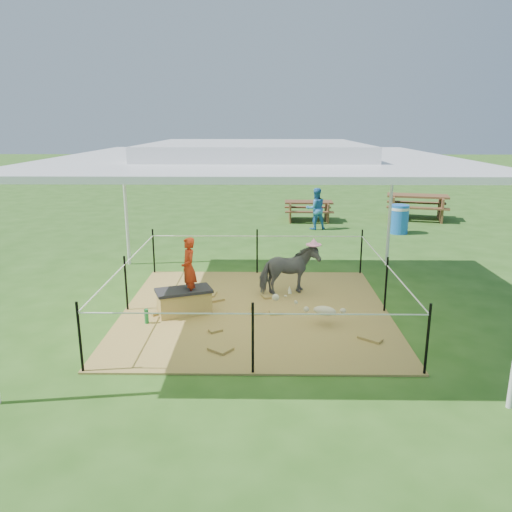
{
  "coord_description": "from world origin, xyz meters",
  "views": [
    {
      "loc": [
        0.13,
        -8.19,
        3.21
      ],
      "look_at": [
        0.0,
        0.6,
        0.85
      ],
      "focal_mm": 35.0,
      "sensor_mm": 36.0,
      "label": 1
    }
  ],
  "objects_px": {
    "straw_bale": "(184,303)",
    "woman": "(188,262)",
    "picnic_table_far": "(417,207)",
    "distant_person": "(316,209)",
    "pony": "(289,271)",
    "picnic_table_near": "(308,211)",
    "foal": "(325,309)",
    "green_bottle": "(146,316)",
    "trash_barrel": "(399,219)"
  },
  "relations": [
    {
      "from": "straw_bale",
      "to": "foal",
      "type": "xyz_separation_m",
      "value": [
        2.35,
        -0.46,
        0.07
      ]
    },
    {
      "from": "green_bottle",
      "to": "pony",
      "type": "height_order",
      "value": "pony"
    },
    {
      "from": "woman",
      "to": "distant_person",
      "type": "height_order",
      "value": "woman"
    },
    {
      "from": "straw_bale",
      "to": "green_bottle",
      "type": "distance_m",
      "value": 0.71
    },
    {
      "from": "woman",
      "to": "picnic_table_near",
      "type": "distance_m",
      "value": 9.05
    },
    {
      "from": "pony",
      "to": "picnic_table_far",
      "type": "bearing_deg",
      "value": -54.71
    },
    {
      "from": "woman",
      "to": "pony",
      "type": "height_order",
      "value": "woman"
    },
    {
      "from": "pony",
      "to": "trash_barrel",
      "type": "height_order",
      "value": "pony"
    },
    {
      "from": "green_bottle",
      "to": "distant_person",
      "type": "xyz_separation_m",
      "value": [
        3.52,
        7.67,
        0.49
      ]
    },
    {
      "from": "picnic_table_near",
      "to": "picnic_table_far",
      "type": "xyz_separation_m",
      "value": [
        3.73,
        0.37,
        0.09
      ]
    },
    {
      "from": "woman",
      "to": "distant_person",
      "type": "relative_size",
      "value": 0.82
    },
    {
      "from": "pony",
      "to": "distant_person",
      "type": "bearing_deg",
      "value": -34.05
    },
    {
      "from": "picnic_table_near",
      "to": "straw_bale",
      "type": "bearing_deg",
      "value": -107.07
    },
    {
      "from": "straw_bale",
      "to": "green_bottle",
      "type": "relative_size",
      "value": 3.6
    },
    {
      "from": "woman",
      "to": "distant_person",
      "type": "bearing_deg",
      "value": 137.0
    },
    {
      "from": "woman",
      "to": "picnic_table_near",
      "type": "height_order",
      "value": "woman"
    },
    {
      "from": "picnic_table_far",
      "to": "distant_person",
      "type": "height_order",
      "value": "distant_person"
    },
    {
      "from": "trash_barrel",
      "to": "picnic_table_near",
      "type": "distance_m",
      "value": 3.18
    },
    {
      "from": "pony",
      "to": "distant_person",
      "type": "xyz_separation_m",
      "value": [
        1.13,
        6.21,
        0.14
      ]
    },
    {
      "from": "green_bottle",
      "to": "foal",
      "type": "bearing_deg",
      "value": -0.11
    },
    {
      "from": "picnic_table_far",
      "to": "distant_person",
      "type": "relative_size",
      "value": 1.56
    },
    {
      "from": "straw_bale",
      "to": "pony",
      "type": "height_order",
      "value": "pony"
    },
    {
      "from": "straw_bale",
      "to": "trash_barrel",
      "type": "bearing_deg",
      "value": 50.95
    },
    {
      "from": "straw_bale",
      "to": "picnic_table_near",
      "type": "xyz_separation_m",
      "value": [
        2.87,
        8.59,
        0.11
      ]
    },
    {
      "from": "distant_person",
      "to": "green_bottle",
      "type": "bearing_deg",
      "value": 51.64
    },
    {
      "from": "woman",
      "to": "foal",
      "type": "bearing_deg",
      "value": 57.24
    },
    {
      "from": "foal",
      "to": "picnic_table_near",
      "type": "xyz_separation_m",
      "value": [
        0.52,
        9.05,
        0.03
      ]
    },
    {
      "from": "woman",
      "to": "trash_barrel",
      "type": "relative_size",
      "value": 1.22
    },
    {
      "from": "woman",
      "to": "distant_person",
      "type": "distance_m",
      "value": 7.78
    },
    {
      "from": "trash_barrel",
      "to": "picnic_table_far",
      "type": "distance_m",
      "value": 2.6
    },
    {
      "from": "picnic_table_far",
      "to": "woman",
      "type": "bearing_deg",
      "value": -111.99
    },
    {
      "from": "straw_bale",
      "to": "trash_barrel",
      "type": "relative_size",
      "value": 1.02
    },
    {
      "from": "foal",
      "to": "picnic_table_near",
      "type": "distance_m",
      "value": 9.06
    },
    {
      "from": "picnic_table_near",
      "to": "green_bottle",
      "type": "bearing_deg",
      "value": -109.32
    },
    {
      "from": "green_bottle",
      "to": "pony",
      "type": "xyz_separation_m",
      "value": [
        2.39,
        1.46,
        0.35
      ]
    },
    {
      "from": "straw_bale",
      "to": "pony",
      "type": "distance_m",
      "value": 2.12
    },
    {
      "from": "pony",
      "to": "trash_barrel",
      "type": "bearing_deg",
      "value": -55.97
    },
    {
      "from": "foal",
      "to": "picnic_table_far",
      "type": "xyz_separation_m",
      "value": [
        4.25,
        9.41,
        0.12
      ]
    },
    {
      "from": "woman",
      "to": "green_bottle",
      "type": "bearing_deg",
      "value": -76.63
    },
    {
      "from": "woman",
      "to": "picnic_table_far",
      "type": "bearing_deg",
      "value": 122.68
    },
    {
      "from": "straw_bale",
      "to": "woman",
      "type": "distance_m",
      "value": 0.72
    },
    {
      "from": "pony",
      "to": "foal",
      "type": "relative_size",
      "value": 1.16
    },
    {
      "from": "straw_bale",
      "to": "picnic_table_far",
      "type": "relative_size",
      "value": 0.44
    },
    {
      "from": "green_bottle",
      "to": "picnic_table_far",
      "type": "height_order",
      "value": "picnic_table_far"
    },
    {
      "from": "picnic_table_near",
      "to": "picnic_table_far",
      "type": "relative_size",
      "value": 0.79
    },
    {
      "from": "woman",
      "to": "picnic_table_near",
      "type": "relative_size",
      "value": 0.66
    },
    {
      "from": "green_bottle",
      "to": "foal",
      "type": "height_order",
      "value": "foal"
    },
    {
      "from": "green_bottle",
      "to": "picnic_table_near",
      "type": "bearing_deg",
      "value": 69.26
    },
    {
      "from": "green_bottle",
      "to": "distant_person",
      "type": "height_order",
      "value": "distant_person"
    },
    {
      "from": "trash_barrel",
      "to": "distant_person",
      "type": "relative_size",
      "value": 0.67
    }
  ]
}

